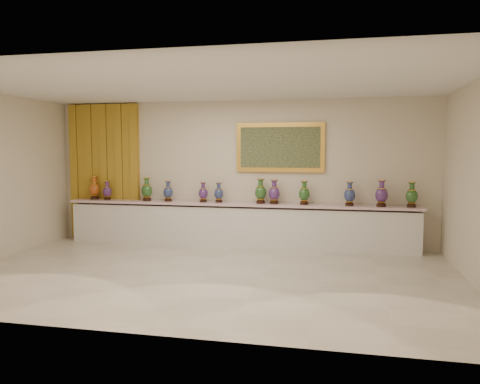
# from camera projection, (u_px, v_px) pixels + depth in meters

# --- Properties ---
(ground) EXTENTS (8.00, 8.00, 0.00)m
(ground) POSITION_uv_depth(u_px,v_px,m) (206.00, 274.00, 7.46)
(ground) COLOR beige
(ground) RESTS_ON ground
(room) EXTENTS (8.00, 8.00, 8.00)m
(room) POSITION_uv_depth(u_px,v_px,m) (131.00, 168.00, 10.20)
(room) COLOR beige
(room) RESTS_ON ground
(counter) EXTENTS (7.28, 0.48, 0.90)m
(counter) POSITION_uv_depth(u_px,v_px,m) (237.00, 225.00, 9.63)
(counter) COLOR white
(counter) RESTS_ON ground
(vase_0) EXTENTS (0.24, 0.24, 0.51)m
(vase_0) POSITION_uv_depth(u_px,v_px,m) (94.00, 189.00, 10.25)
(vase_0) COLOR black
(vase_0) RESTS_ON counter
(vase_1) EXTENTS (0.25, 0.25, 0.41)m
(vase_1) POSITION_uv_depth(u_px,v_px,m) (107.00, 191.00, 10.18)
(vase_1) COLOR black
(vase_1) RESTS_ON counter
(vase_2) EXTENTS (0.30, 0.30, 0.50)m
(vase_2) POSITION_uv_depth(u_px,v_px,m) (147.00, 190.00, 9.97)
(vase_2) COLOR black
(vase_2) RESTS_ON counter
(vase_3) EXTENTS (0.20, 0.20, 0.44)m
(vase_3) POSITION_uv_depth(u_px,v_px,m) (168.00, 192.00, 9.87)
(vase_3) COLOR black
(vase_3) RESTS_ON counter
(vase_4) EXTENTS (0.23, 0.23, 0.42)m
(vase_4) POSITION_uv_depth(u_px,v_px,m) (203.00, 193.00, 9.72)
(vase_4) COLOR black
(vase_4) RESTS_ON counter
(vase_5) EXTENTS (0.19, 0.19, 0.41)m
(vase_5) POSITION_uv_depth(u_px,v_px,m) (219.00, 193.00, 9.66)
(vase_5) COLOR black
(vase_5) RESTS_ON counter
(vase_6) EXTENTS (0.26, 0.26, 0.50)m
(vase_6) POSITION_uv_depth(u_px,v_px,m) (261.00, 192.00, 9.47)
(vase_6) COLOR black
(vase_6) RESTS_ON counter
(vase_7) EXTENTS (0.27, 0.27, 0.49)m
(vase_7) POSITION_uv_depth(u_px,v_px,m) (274.00, 193.00, 9.39)
(vase_7) COLOR black
(vase_7) RESTS_ON counter
(vase_8) EXTENTS (0.29, 0.29, 0.47)m
(vase_8) POSITION_uv_depth(u_px,v_px,m) (304.00, 194.00, 9.27)
(vase_8) COLOR black
(vase_8) RESTS_ON counter
(vase_9) EXTENTS (0.22, 0.22, 0.47)m
(vase_9) POSITION_uv_depth(u_px,v_px,m) (350.00, 195.00, 9.07)
(vase_9) COLOR black
(vase_9) RESTS_ON counter
(vase_10) EXTENTS (0.27, 0.27, 0.51)m
(vase_10) POSITION_uv_depth(u_px,v_px,m) (382.00, 195.00, 8.93)
(vase_10) COLOR black
(vase_10) RESTS_ON counter
(vase_11) EXTENTS (0.28, 0.28, 0.48)m
(vase_11) POSITION_uv_depth(u_px,v_px,m) (412.00, 196.00, 8.83)
(vase_11) COLOR black
(vase_11) RESTS_ON counter
(label_card) EXTENTS (0.10, 0.06, 0.00)m
(label_card) POSITION_uv_depth(u_px,v_px,m) (185.00, 202.00, 9.68)
(label_card) COLOR white
(label_card) RESTS_ON counter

